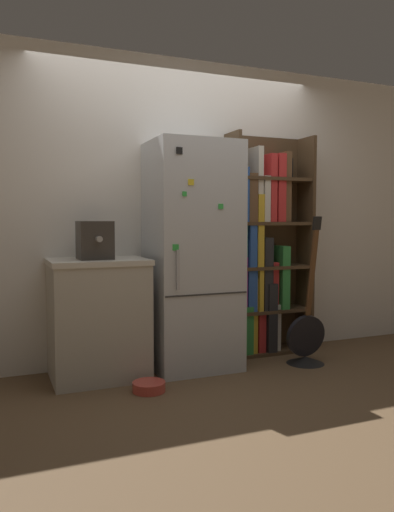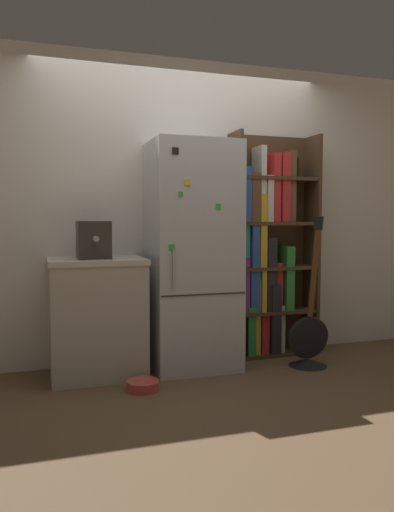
% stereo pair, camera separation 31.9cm
% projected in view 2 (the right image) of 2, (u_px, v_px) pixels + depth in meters
% --- Properties ---
extents(ground_plane, '(16.00, 16.00, 0.00)m').
position_uv_depth(ground_plane, '(198.00, 372.00, 4.00)').
color(ground_plane, brown).
extents(wall_back, '(8.00, 0.05, 2.60)m').
position_uv_depth(wall_back, '(181.00, 211.00, 4.36)').
color(wall_back, white).
rests_on(wall_back, ground_plane).
extents(refrigerator, '(0.69, 0.62, 1.85)m').
position_uv_depth(refrigerator, '(192.00, 256.00, 4.08)').
color(refrigerator, silver).
rests_on(refrigerator, ground_plane).
extents(bookshelf, '(0.79, 0.29, 1.98)m').
position_uv_depth(bookshelf, '(265.00, 253.00, 4.47)').
color(bookshelf, '#4C3823').
rests_on(bookshelf, ground_plane).
extents(kitchen_counter, '(0.73, 0.58, 0.92)m').
position_uv_depth(kitchen_counter, '(97.00, 317.00, 3.89)').
color(kitchen_counter, '#BCB7A8').
rests_on(kitchen_counter, ground_plane).
extents(espresso_machine, '(0.25, 0.32, 0.29)m').
position_uv_depth(espresso_machine, '(93.00, 240.00, 3.83)').
color(espresso_machine, '#38332D').
rests_on(espresso_machine, kitchen_counter).
extents(guitar, '(0.36, 0.32, 1.25)m').
position_uv_depth(guitar, '(308.00, 345.00, 4.16)').
color(guitar, black).
rests_on(guitar, ground_plane).
extents(pet_bowl, '(0.24, 0.24, 0.07)m').
position_uv_depth(pet_bowl, '(143.00, 385.00, 3.57)').
color(pet_bowl, '#D84C3F').
rests_on(pet_bowl, ground_plane).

